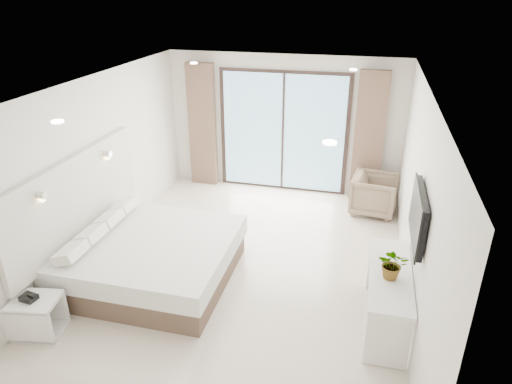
{
  "coord_description": "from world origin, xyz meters",
  "views": [
    {
      "loc": [
        1.58,
        -5.46,
        3.9
      ],
      "look_at": [
        0.11,
        0.4,
        1.11
      ],
      "focal_mm": 32.0,
      "sensor_mm": 36.0,
      "label": 1
    }
  ],
  "objects_px": {
    "bed": "(152,258)",
    "console_desk": "(389,287)",
    "nightstand": "(38,316)",
    "armchair": "(375,193)"
  },
  "relations": [
    {
      "from": "console_desk",
      "to": "armchair",
      "type": "distance_m",
      "value": 3.11
    },
    {
      "from": "bed",
      "to": "nightstand",
      "type": "distance_m",
      "value": 1.62
    },
    {
      "from": "bed",
      "to": "console_desk",
      "type": "xyz_separation_m",
      "value": [
        3.24,
        -0.21,
        0.24
      ]
    },
    {
      "from": "nightstand",
      "to": "bed",
      "type": "bearing_deg",
      "value": 49.54
    },
    {
      "from": "nightstand",
      "to": "armchair",
      "type": "distance_m",
      "value": 5.77
    },
    {
      "from": "bed",
      "to": "console_desk",
      "type": "height_order",
      "value": "console_desk"
    },
    {
      "from": "bed",
      "to": "nightstand",
      "type": "xyz_separation_m",
      "value": [
        -0.82,
        -1.39,
        -0.08
      ]
    },
    {
      "from": "bed",
      "to": "armchair",
      "type": "bearing_deg",
      "value": 43.54
    },
    {
      "from": "bed",
      "to": "nightstand",
      "type": "relative_size",
      "value": 3.68
    },
    {
      "from": "console_desk",
      "to": "armchair",
      "type": "xyz_separation_m",
      "value": [
        -0.19,
        3.1,
        -0.16
      ]
    }
  ]
}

